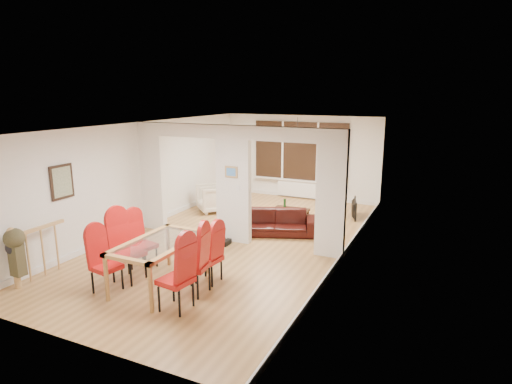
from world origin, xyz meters
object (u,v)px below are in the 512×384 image
Objects in this scene: dining_chair_lc at (143,243)px; dining_chair_ra at (175,275)px; dining_chair_la at (106,262)px; dining_table at (160,264)px; dining_chair_lb at (128,249)px; bowl at (293,209)px; dining_chair_rb at (194,261)px; dining_chair_rc at (208,254)px; sofa at (275,222)px; armchair at (213,198)px; person at (231,184)px; television at (352,208)px; coffee_table at (291,213)px; bottle at (285,203)px.

dining_chair_ra reaches higher than dining_chair_lc.
dining_chair_lc is (-0.08, 1.04, -0.00)m from dining_chair_la.
dining_chair_lb is (-0.65, -0.05, 0.18)m from dining_table.
dining_chair_rb is at bearing -89.69° from bowl.
dining_chair_rb is at bearing -82.92° from dining_chair_rc.
sofa is at bearing 79.90° from dining_chair_rb.
dining_table is 8.81× the size of bowl.
bowl is at bearing 52.79° from armchair.
dining_chair_la is 0.65× the size of person.
sofa is (0.05, 3.41, -0.28)m from dining_chair_rb.
coffee_table is (-1.50, -0.62, -0.14)m from television.
sofa is at bearing 133.65° from television.
dining_chair_rc is at bearing 36.18° from dining_table.
dining_chair_rc is at bearing 37.74° from person.
person is at bearing 117.88° from dining_chair_ra.
dining_chair_rb reaches higher than dining_chair_la.
dining_chair_lb is 5.10m from bowl.
bowl is (1.33, 5.42, -0.28)m from dining_chair_la.
dining_table is 2.07× the size of armchair.
coffee_table is at bearing 133.93° from bowl.
dining_chair_lb is 1.04× the size of dining_chair_ra.
dining_table reaches higher than television.
dining_chair_la is 1.01× the size of dining_chair_lc.
bottle reaches higher than coffee_table.
sofa is at bearing 82.33° from dining_chair_lb.
person is (-0.43, 5.22, 0.28)m from dining_chair_la.
dining_chair_lc is 4.20m from person.
dining_chair_lb reaches higher than bottle.
bottle reaches higher than bowl.
bottle is at bearing 92.28° from dining_chair_lb.
dining_chair_lc reaches higher than coffee_table.
sofa is 1.44m from bowl.
sofa is (0.72, 3.43, -0.12)m from dining_table.
dining_chair_ra is 5.74× the size of bowl.
armchair is at bearing 91.77° from television.
person is 1.86m from bowl.
armchair is (-2.32, 1.09, 0.10)m from sofa.
dining_chair_ra is 5.60m from armchair.
bottle is (1.14, 4.48, -0.17)m from dining_chair_lc.
bottle is at bearing 100.07° from dining_chair_rc.
dining_chair_lb is 1.37× the size of television.
dining_chair_ra is at bearing 34.01° from person.
bowl is at bearing -20.37° from bottle.
coffee_table is at bearing 87.41° from dining_chair_la.
dining_chair_rb is (1.43, -0.47, 0.05)m from dining_chair_lc.
dining_chair_rc is at bearing -88.72° from coffee_table.
dining_chair_rb is (1.35, 0.57, 0.04)m from dining_chair_la.
person is 1.69× the size of coffee_table.
coffee_table is 0.31m from bottle.
sofa is 1.54m from coffee_table.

